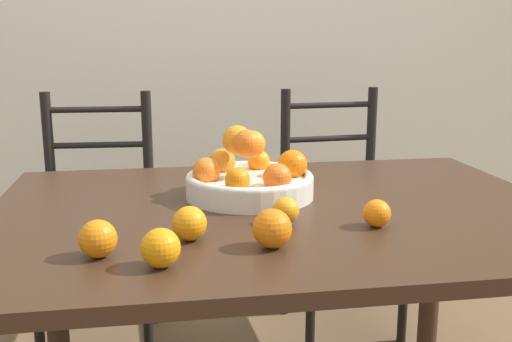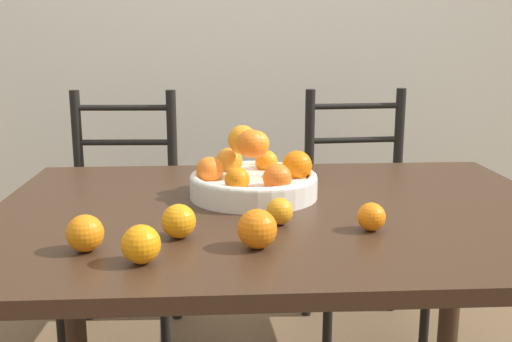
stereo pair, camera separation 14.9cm
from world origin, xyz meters
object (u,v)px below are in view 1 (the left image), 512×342
(orange_loose_5, at_px, (98,239))
(chair_right, at_px, (339,213))
(orange_loose_3, at_px, (161,248))
(orange_loose_4, at_px, (272,229))
(fruit_bowl, at_px, (249,177))
(chair_left, at_px, (98,225))
(orange_loose_1, at_px, (190,223))
(orange_loose_0, at_px, (377,213))
(orange_loose_2, at_px, (286,211))

(orange_loose_5, relative_size, chair_right, 0.08)
(orange_loose_3, distance_m, chair_right, 1.41)
(orange_loose_4, distance_m, orange_loose_5, 0.35)
(fruit_bowl, relative_size, chair_left, 0.35)
(fruit_bowl, xyz_separation_m, orange_loose_1, (-0.18, -0.33, -0.02))
(orange_loose_0, relative_size, orange_loose_5, 0.84)
(orange_loose_5, xyz_separation_m, chair_right, (0.84, 1.10, -0.32))
(chair_left, bearing_deg, fruit_bowl, -53.21)
(fruit_bowl, bearing_deg, orange_loose_4, -92.17)
(orange_loose_3, relative_size, chair_right, 0.08)
(orange_loose_2, bearing_deg, orange_loose_5, -159.63)
(chair_left, bearing_deg, orange_loose_1, -71.23)
(orange_loose_1, height_order, orange_loose_4, orange_loose_4)
(orange_loose_0, height_order, orange_loose_1, orange_loose_1)
(orange_loose_2, bearing_deg, chair_left, 118.75)
(fruit_bowl, relative_size, orange_loose_0, 5.40)
(orange_loose_2, xyz_separation_m, orange_loose_3, (-0.29, -0.22, 0.01))
(orange_loose_2, relative_size, orange_loose_3, 0.83)
(orange_loose_3, bearing_deg, orange_loose_0, 19.00)
(orange_loose_0, xyz_separation_m, orange_loose_4, (-0.26, -0.10, 0.01))
(chair_left, height_order, chair_right, same)
(fruit_bowl, bearing_deg, orange_loose_3, -117.00)
(orange_loose_2, distance_m, orange_loose_5, 0.43)
(orange_loose_0, distance_m, chair_right, 1.08)
(orange_loose_3, bearing_deg, orange_loose_2, 37.96)
(orange_loose_5, distance_m, chair_right, 1.42)
(orange_loose_4, xyz_separation_m, chair_right, (0.49, 1.11, -0.32))
(fruit_bowl, height_order, orange_loose_1, fruit_bowl)
(orange_loose_0, bearing_deg, orange_loose_3, -161.00)
(chair_right, bearing_deg, orange_loose_5, -131.32)
(orange_loose_1, height_order, orange_loose_3, orange_loose_3)
(orange_loose_0, xyz_separation_m, orange_loose_3, (-0.49, -0.17, 0.01))
(fruit_bowl, height_order, orange_loose_5, fruit_bowl)
(fruit_bowl, height_order, orange_loose_4, fruit_bowl)
(orange_loose_0, height_order, chair_left, chair_left)
(orange_loose_0, height_order, orange_loose_2, same)
(orange_loose_1, xyz_separation_m, orange_loose_4, (0.16, -0.07, 0.00))
(orange_loose_1, relative_size, orange_loose_3, 0.98)
(chair_left, bearing_deg, orange_loose_5, -81.33)
(orange_loose_5, bearing_deg, orange_loose_2, 20.37)
(fruit_bowl, bearing_deg, orange_loose_5, -132.07)
(orange_loose_0, xyz_separation_m, chair_right, (0.23, 1.01, -0.31))
(orange_loose_0, relative_size, orange_loose_3, 0.84)
(orange_loose_1, height_order, chair_right, chair_right)
(chair_left, bearing_deg, orange_loose_4, -64.67)
(orange_loose_0, height_order, orange_loose_4, orange_loose_4)
(fruit_bowl, relative_size, orange_loose_3, 4.54)
(orange_loose_1, xyz_separation_m, chair_right, (0.66, 1.03, -0.32))
(orange_loose_1, relative_size, orange_loose_4, 0.91)
(orange_loose_4, bearing_deg, orange_loose_5, 179.64)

